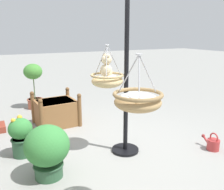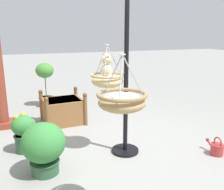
% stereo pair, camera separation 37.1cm
% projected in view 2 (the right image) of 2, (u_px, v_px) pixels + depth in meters
% --- Properties ---
extents(ground_plane, '(40.00, 40.00, 0.00)m').
position_uv_depth(ground_plane, '(115.00, 150.00, 4.06)').
color(ground_plane, gray).
extents(display_pole_central, '(0.44, 0.44, 2.53)m').
position_uv_depth(display_pole_central, '(126.00, 105.00, 3.82)').
color(display_pole_central, black).
rests_on(display_pole_central, ground).
extents(hanging_basket_with_teddy, '(0.51, 0.51, 0.65)m').
position_uv_depth(hanging_basket_with_teddy, '(107.00, 80.00, 3.77)').
color(hanging_basket_with_teddy, tan).
extents(teddy_bear, '(0.27, 0.24, 0.40)m').
position_uv_depth(teddy_bear, '(106.00, 69.00, 3.72)').
color(teddy_bear, beige).
extents(hanging_basket_left_high, '(0.48, 0.48, 0.54)m').
position_uv_depth(hanging_basket_left_high, '(122.00, 101.00, 2.28)').
color(hanging_basket_left_high, tan).
extents(wooden_planter_box, '(0.81, 0.91, 0.70)m').
position_uv_depth(wooden_planter_box, '(63.00, 110.00, 5.23)').
color(wooden_planter_box, olive).
rests_on(wooden_planter_box, ground).
extents(potted_plant_tall_leafy, '(0.59, 0.59, 0.73)m').
position_uv_depth(potted_plant_tall_leafy, '(44.00, 146.00, 3.30)').
color(potted_plant_tall_leafy, '#2D5638').
rests_on(potted_plant_tall_leafy, ground).
extents(potted_plant_bushy_green, '(0.36, 0.36, 0.65)m').
position_uv_depth(potted_plant_bushy_green, '(23.00, 132.00, 3.94)').
color(potted_plant_bushy_green, '#2D5638').
rests_on(potted_plant_bushy_green, ground).
extents(potted_plant_small_succulent, '(0.46, 0.46, 1.14)m').
position_uv_depth(potted_plant_small_succulent, '(45.00, 81.00, 6.33)').
color(potted_plant_small_succulent, '#AD563D').
rests_on(potted_plant_small_succulent, ground).
extents(watering_can, '(0.35, 0.20, 0.30)m').
position_uv_depth(watering_can, '(217.00, 148.00, 3.89)').
color(watering_can, '#B23333').
rests_on(watering_can, ground).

